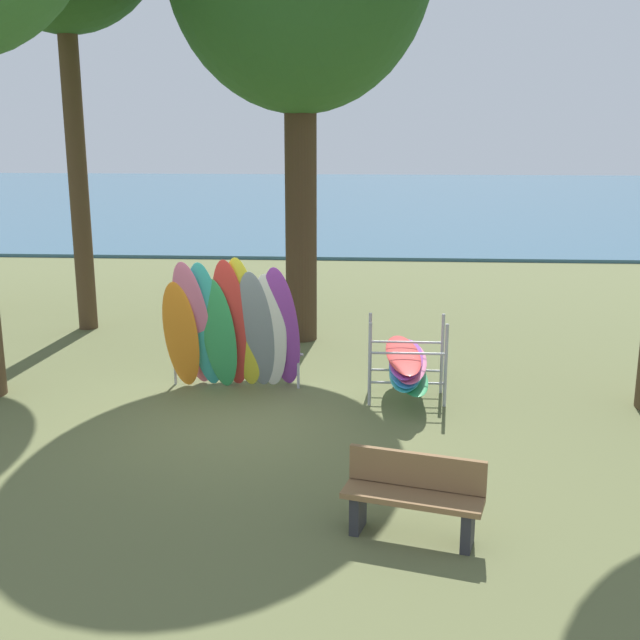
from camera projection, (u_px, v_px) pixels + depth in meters
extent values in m
plane|color=#60663D|center=(236.00, 420.00, 11.25)|extent=(80.00, 80.00, 0.00)
cube|color=#38607A|center=(334.00, 199.00, 41.26)|extent=(80.00, 36.00, 0.10)
cylinder|color=#42301E|center=(301.00, 198.00, 14.72)|extent=(0.59, 0.59, 5.38)
cylinder|color=#4C3823|center=(77.00, 161.00, 15.35)|extent=(0.37, 0.37, 6.63)
ellipsoid|color=orange|center=(181.00, 336.00, 12.13)|extent=(0.53, 0.75, 1.82)
ellipsoid|color=pink|center=(193.00, 325.00, 12.09)|extent=(0.58, 1.08, 2.15)
ellipsoid|color=#38B2AD|center=(206.00, 326.00, 12.08)|extent=(0.53, 0.89, 2.12)
ellipsoid|color=#339E56|center=(219.00, 334.00, 12.11)|extent=(0.61, 0.75, 1.87)
ellipsoid|color=red|center=(231.00, 325.00, 12.07)|extent=(0.56, 0.93, 2.17)
ellipsoid|color=yellow|center=(244.00, 324.00, 12.06)|extent=(0.61, 0.91, 2.19)
ellipsoid|color=gray|center=(257.00, 331.00, 12.08)|extent=(0.60, 0.89, 1.99)
ellipsoid|color=white|center=(269.00, 332.00, 12.08)|extent=(0.53, 0.82, 1.95)
ellipsoid|color=purple|center=(282.00, 328.00, 12.06)|extent=(0.64, 1.03, 2.07)
cylinder|color=#9EA0A5|center=(175.00, 367.00, 12.69)|extent=(0.04, 0.04, 0.55)
cylinder|color=#9EA0A5|center=(298.00, 371.00, 12.49)|extent=(0.04, 0.04, 0.55)
cylinder|color=#9EA0A5|center=(236.00, 353.00, 12.52)|extent=(2.13, 0.14, 0.04)
cylinder|color=#9EA0A5|center=(370.00, 364.00, 11.68)|extent=(0.05, 0.05, 1.25)
cylinder|color=#9EA0A5|center=(446.00, 366.00, 11.62)|extent=(0.05, 0.05, 1.25)
cylinder|color=#9EA0A5|center=(370.00, 353.00, 12.26)|extent=(0.05, 0.05, 1.25)
cylinder|color=#9EA0A5|center=(442.00, 354.00, 12.20)|extent=(0.05, 0.05, 1.25)
cylinder|color=#9EA0A5|center=(407.00, 383.00, 11.72)|extent=(1.10, 0.04, 0.04)
cylinder|color=#9EA0A5|center=(408.00, 353.00, 11.61)|extent=(1.10, 0.04, 0.04)
cylinder|color=#9EA0A5|center=(405.00, 370.00, 12.30)|extent=(1.10, 0.04, 0.04)
cylinder|color=#9EA0A5|center=(406.00, 342.00, 12.19)|extent=(1.10, 0.04, 0.04)
ellipsoid|color=#339E56|center=(409.00, 374.00, 11.99)|extent=(0.62, 2.13, 0.06)
ellipsoid|color=#38B2AD|center=(406.00, 370.00, 11.98)|extent=(0.66, 2.13, 0.06)
ellipsoid|color=#2D8ED1|center=(406.00, 366.00, 11.97)|extent=(0.58, 2.12, 0.06)
ellipsoid|color=pink|center=(410.00, 362.00, 11.95)|extent=(0.63, 2.13, 0.06)
ellipsoid|color=purple|center=(406.00, 358.00, 11.94)|extent=(0.64, 2.13, 0.06)
ellipsoid|color=red|center=(403.00, 354.00, 11.93)|extent=(0.60, 2.12, 0.06)
cube|color=#2D2D33|center=(358.00, 511.00, 8.20)|extent=(0.18, 0.33, 0.42)
cube|color=#2D2D33|center=(468.00, 528.00, 7.85)|extent=(0.18, 0.33, 0.42)
cube|color=olive|center=(412.00, 497.00, 7.97)|extent=(1.46, 0.75, 0.06)
cube|color=olive|center=(417.00, 470.00, 8.08)|extent=(1.37, 0.42, 0.36)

